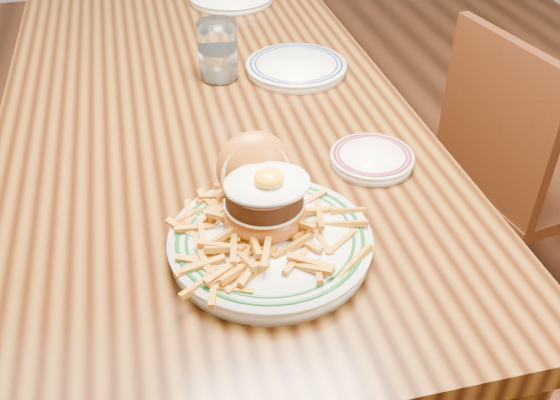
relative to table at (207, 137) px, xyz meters
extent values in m
plane|color=black|center=(0.00, 0.00, -0.66)|extent=(6.00, 6.00, 0.00)
cube|color=black|center=(0.00, 0.00, 0.06)|extent=(0.85, 1.60, 0.05)
cylinder|color=black|center=(-0.36, 0.74, -0.31)|extent=(0.07, 0.07, 0.70)
cylinder|color=black|center=(0.36, 0.74, -0.31)|extent=(0.07, 0.07, 0.70)
cube|color=#3B190C|center=(0.88, 0.00, -0.26)|extent=(0.45, 0.45, 0.04)
cube|color=#3B190C|center=(0.71, -0.03, -0.04)|extent=(0.09, 0.39, 0.42)
cylinder|color=#3B190C|center=(1.02, 0.19, -0.47)|extent=(0.04, 0.04, 0.38)
cylinder|color=#3B190C|center=(0.69, 0.14, -0.47)|extent=(0.04, 0.04, 0.38)
cylinder|color=#3B190C|center=(0.74, -0.19, -0.47)|extent=(0.04, 0.04, 0.38)
cylinder|color=silver|center=(0.03, -0.50, 0.10)|extent=(0.30, 0.30, 0.02)
cylinder|color=silver|center=(0.03, -0.50, 0.12)|extent=(0.31, 0.31, 0.01)
torus|color=#0B4215|center=(0.03, -0.50, 0.12)|extent=(0.29, 0.29, 0.01)
torus|color=#0B4215|center=(0.03, -0.50, 0.12)|extent=(0.26, 0.26, 0.01)
ellipsoid|color=#964813|center=(0.03, -0.46, 0.13)|extent=(0.13, 0.13, 0.06)
cylinder|color=#F4E099|center=(0.03, -0.46, 0.15)|extent=(0.12, 0.12, 0.00)
cylinder|color=black|center=(0.03, -0.46, 0.17)|extent=(0.12, 0.12, 0.03)
ellipsoid|color=white|center=(0.04, -0.47, 0.19)|extent=(0.13, 0.11, 0.01)
ellipsoid|color=#FF9A05|center=(0.04, -0.47, 0.20)|extent=(0.05, 0.05, 0.03)
ellipsoid|color=#964813|center=(0.03, -0.39, 0.17)|extent=(0.12, 0.10, 0.14)
cylinder|color=#F4E099|center=(0.03, -0.41, 0.17)|extent=(0.11, 0.04, 0.11)
cylinder|color=silver|center=(0.27, -0.31, 0.10)|extent=(0.15, 0.15, 0.02)
cylinder|color=silver|center=(0.27, -0.31, 0.11)|extent=(0.15, 0.15, 0.01)
torus|color=#571322|center=(0.27, -0.31, 0.11)|extent=(0.14, 0.14, 0.01)
torus|color=#571322|center=(0.27, -0.31, 0.11)|extent=(0.13, 0.13, 0.00)
cube|color=silver|center=(0.29, -0.30, 0.11)|extent=(0.08, 0.07, 0.00)
cylinder|color=silver|center=(0.23, 0.09, 0.10)|extent=(0.23, 0.23, 0.02)
cylinder|color=silver|center=(0.23, 0.09, 0.11)|extent=(0.23, 0.23, 0.01)
torus|color=navy|center=(0.23, 0.09, 0.11)|extent=(0.22, 0.22, 0.01)
torus|color=navy|center=(0.23, 0.09, 0.11)|extent=(0.20, 0.20, 0.00)
cylinder|color=white|center=(0.05, 0.11, 0.15)|extent=(0.09, 0.09, 0.13)
cylinder|color=silver|center=(0.05, 0.11, 0.12)|extent=(0.08, 0.08, 0.06)
camera|label=1|loc=(-0.12, -1.20, 0.73)|focal=40.00mm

